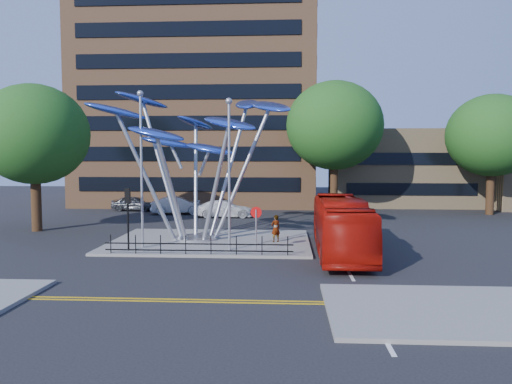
# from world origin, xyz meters

# --- Properties ---
(ground) EXTENTS (120.00, 120.00, 0.00)m
(ground) POSITION_xyz_m (0.00, 0.00, 0.00)
(ground) COLOR black
(ground) RESTS_ON ground
(traffic_island) EXTENTS (12.00, 9.00, 0.15)m
(traffic_island) POSITION_xyz_m (-1.00, 6.00, 0.07)
(traffic_island) COLOR slate
(traffic_island) RESTS_ON ground
(pavement_right) EXTENTS (12.00, 6.00, 0.15)m
(pavement_right) POSITION_xyz_m (11.00, -7.00, 0.07)
(pavement_right) COLOR slate
(pavement_right) RESTS_ON ground
(double_yellow_near) EXTENTS (40.00, 0.12, 0.01)m
(double_yellow_near) POSITION_xyz_m (0.00, -6.00, 0.01)
(double_yellow_near) COLOR gold
(double_yellow_near) RESTS_ON ground
(double_yellow_far) EXTENTS (40.00, 0.12, 0.01)m
(double_yellow_far) POSITION_xyz_m (0.00, -6.30, 0.01)
(double_yellow_far) COLOR gold
(double_yellow_far) RESTS_ON ground
(brick_tower) EXTENTS (25.00, 15.00, 30.00)m
(brick_tower) POSITION_xyz_m (-6.00, 32.00, 15.00)
(brick_tower) COLOR #946440
(brick_tower) RESTS_ON ground
(low_building_near) EXTENTS (15.00, 8.00, 8.00)m
(low_building_near) POSITION_xyz_m (16.00, 30.00, 4.00)
(low_building_near) COLOR tan
(low_building_near) RESTS_ON ground
(tree_right) EXTENTS (8.80, 8.80, 12.11)m
(tree_right) POSITION_xyz_m (8.00, 22.00, 8.04)
(tree_right) COLOR black
(tree_right) RESTS_ON ground
(tree_left) EXTENTS (7.60, 7.60, 10.32)m
(tree_left) POSITION_xyz_m (-14.00, 10.00, 6.79)
(tree_left) COLOR black
(tree_left) RESTS_ON ground
(tree_far) EXTENTS (8.00, 8.00, 10.81)m
(tree_far) POSITION_xyz_m (22.00, 22.00, 7.11)
(tree_far) COLOR black
(tree_far) RESTS_ON ground
(leaf_sculpture) EXTENTS (12.72, 9.54, 9.51)m
(leaf_sculpture) POSITION_xyz_m (-2.07, 6.68, 6.87)
(leaf_sculpture) COLOR #9EA0A5
(leaf_sculpture) RESTS_ON traffic_island
(street_lamp_left) EXTENTS (0.36, 0.36, 8.80)m
(street_lamp_left) POSITION_xyz_m (-4.50, 3.50, 5.36)
(street_lamp_left) COLOR #9EA0A5
(street_lamp_left) RESTS_ON traffic_island
(street_lamp_right) EXTENTS (0.36, 0.36, 8.30)m
(street_lamp_right) POSITION_xyz_m (0.50, 3.00, 5.09)
(street_lamp_right) COLOR #9EA0A5
(street_lamp_right) RESTS_ON traffic_island
(traffic_light_island) EXTENTS (0.28, 0.18, 3.42)m
(traffic_light_island) POSITION_xyz_m (-5.00, 2.50, 2.61)
(traffic_light_island) COLOR black
(traffic_light_island) RESTS_ON traffic_island
(no_entry_sign_island) EXTENTS (0.60, 0.10, 2.45)m
(no_entry_sign_island) POSITION_xyz_m (2.00, 2.52, 1.82)
(no_entry_sign_island) COLOR #9EA0A5
(no_entry_sign_island) RESTS_ON traffic_island
(pedestrian_railing_front) EXTENTS (10.00, 0.06, 1.00)m
(pedestrian_railing_front) POSITION_xyz_m (-1.00, 1.70, 0.55)
(pedestrian_railing_front) COLOR black
(pedestrian_railing_front) RESTS_ON traffic_island
(red_bus) EXTENTS (2.80, 11.02, 3.06)m
(red_bus) POSITION_xyz_m (6.60, 3.03, 1.53)
(red_bus) COLOR #A20F07
(red_bus) RESTS_ON ground
(pedestrian) EXTENTS (0.71, 0.65, 1.64)m
(pedestrian) POSITION_xyz_m (2.99, 5.69, 0.97)
(pedestrian) COLOR gray
(pedestrian) RESTS_ON traffic_island
(parked_car_left) EXTENTS (4.38, 2.14, 1.44)m
(parked_car_left) POSITION_xyz_m (-11.03, 23.00, 0.72)
(parked_car_left) COLOR #404247
(parked_car_left) RESTS_ON ground
(parked_car_mid) EXTENTS (5.04, 2.48, 1.59)m
(parked_car_mid) POSITION_xyz_m (-6.21, 20.53, 0.80)
(parked_car_mid) COLOR #A4A8AC
(parked_car_mid) RESTS_ON ground
(parked_car_right) EXTENTS (5.18, 2.45, 1.46)m
(parked_car_right) POSITION_xyz_m (-1.71, 18.64, 0.73)
(parked_car_right) COLOR silver
(parked_car_right) RESTS_ON ground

